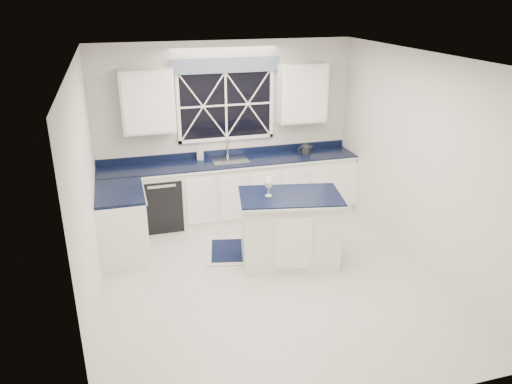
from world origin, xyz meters
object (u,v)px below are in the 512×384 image
object	(u,v)px
island	(289,229)
soap_bottle	(200,153)
dishwasher	(161,200)
wine_glass	(269,183)
faucet	(228,147)
kettle	(306,149)

from	to	relation	value
island	soap_bottle	distance (m)	2.06
dishwasher	wine_glass	bearing A→B (deg)	-51.77
wine_glass	island	bearing A→B (deg)	-10.06
faucet	kettle	size ratio (longest dim) A/B	1.19
dishwasher	soap_bottle	distance (m)	0.94
soap_bottle	dishwasher	bearing A→B (deg)	-163.68
dishwasher	faucet	xyz separation A→B (m)	(1.10, 0.19, 0.69)
wine_glass	dishwasher	bearing A→B (deg)	128.23
dishwasher	wine_glass	world-z (taller)	wine_glass
wine_glass	soap_bottle	distance (m)	1.83
faucet	soap_bottle	size ratio (longest dim) A/B	1.49
faucet	island	distance (m)	1.94
faucet	island	world-z (taller)	faucet
island	soap_bottle	xyz separation A→B (m)	(-0.83, 1.79, 0.56)
island	kettle	world-z (taller)	kettle
dishwasher	soap_bottle	xyz separation A→B (m)	(0.67, 0.19, 0.63)
dishwasher	island	xyz separation A→B (m)	(1.50, -1.60, 0.07)
island	wine_glass	size ratio (longest dim) A/B	5.62
faucet	soap_bottle	xyz separation A→B (m)	(-0.43, 0.00, -0.06)
kettle	soap_bottle	world-z (taller)	soap_bottle
kettle	island	bearing A→B (deg)	-122.79
dishwasher	island	size ratio (longest dim) A/B	0.58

